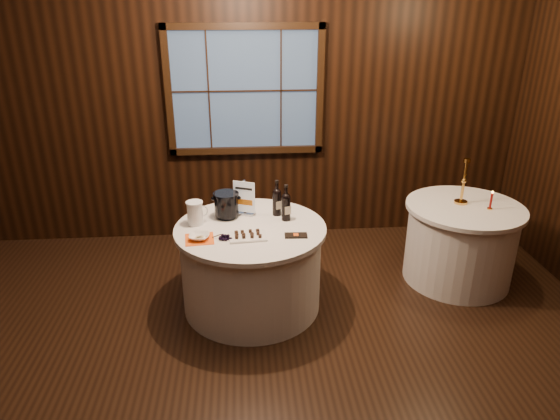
{
  "coord_description": "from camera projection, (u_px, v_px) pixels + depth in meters",
  "views": [
    {
      "loc": [
        -0.05,
        -2.81,
        2.55
      ],
      "look_at": [
        0.24,
        0.9,
        0.96
      ],
      "focal_mm": 32.0,
      "sensor_mm": 36.0,
      "label": 1
    }
  ],
  "objects": [
    {
      "name": "ground",
      "position": [
        256.0,
        382.0,
        3.58
      ],
      "size": [
        6.0,
        6.0,
        0.0
      ],
      "primitive_type": "plane",
      "color": "black",
      "rests_on": "ground"
    },
    {
      "name": "back_wall",
      "position": [
        245.0,
        101.0,
        5.25
      ],
      "size": [
        6.0,
        0.1,
        3.0
      ],
      "color": "black",
      "rests_on": "ground"
    },
    {
      "name": "main_table",
      "position": [
        251.0,
        266.0,
        4.34
      ],
      "size": [
        1.28,
        1.28,
        0.77
      ],
      "color": "white",
      "rests_on": "ground"
    },
    {
      "name": "side_table",
      "position": [
        460.0,
        243.0,
        4.76
      ],
      "size": [
        1.08,
        1.08,
        0.77
      ],
      "color": "white",
      "rests_on": "ground"
    },
    {
      "name": "sign_stand",
      "position": [
        245.0,
        203.0,
        4.38
      ],
      "size": [
        0.19,
        0.15,
        0.32
      ],
      "rotation": [
        0.0,
        0.0,
        -0.39
      ],
      "color": "#B2B2BA",
      "rests_on": "main_table"
    },
    {
      "name": "port_bottle_left",
      "position": [
        277.0,
        200.0,
        4.37
      ],
      "size": [
        0.08,
        0.09,
        0.32
      ],
      "rotation": [
        0.0,
        0.0,
        0.44
      ],
      "color": "black",
      "rests_on": "main_table"
    },
    {
      "name": "port_bottle_right",
      "position": [
        286.0,
        205.0,
        4.26
      ],
      "size": [
        0.08,
        0.09,
        0.32
      ],
      "rotation": [
        0.0,
        0.0,
        0.35
      ],
      "color": "black",
      "rests_on": "main_table"
    },
    {
      "name": "ice_bucket",
      "position": [
        226.0,
        205.0,
        4.32
      ],
      "size": [
        0.22,
        0.22,
        0.23
      ],
      "color": "black",
      "rests_on": "main_table"
    },
    {
      "name": "chocolate_plate",
      "position": [
        248.0,
        236.0,
        3.99
      ],
      "size": [
        0.31,
        0.22,
        0.04
      ],
      "rotation": [
        0.0,
        0.0,
        0.09
      ],
      "color": "white",
      "rests_on": "main_table"
    },
    {
      "name": "chocolate_box",
      "position": [
        296.0,
        235.0,
        4.02
      ],
      "size": [
        0.18,
        0.1,
        0.02
      ],
      "primitive_type": "cube",
      "rotation": [
        0.0,
        0.0,
        -0.04
      ],
      "color": "black",
      "rests_on": "main_table"
    },
    {
      "name": "grape_bunch",
      "position": [
        225.0,
        236.0,
        3.97
      ],
      "size": [
        0.18,
        0.11,
        0.04
      ],
      "rotation": [
        0.0,
        0.0,
        -0.37
      ],
      "color": "black",
      "rests_on": "main_table"
    },
    {
      "name": "glass_pitcher",
      "position": [
        195.0,
        213.0,
        4.2
      ],
      "size": [
        0.19,
        0.14,
        0.2
      ],
      "rotation": [
        0.0,
        0.0,
        0.39
      ],
      "color": "white",
      "rests_on": "main_table"
    },
    {
      "name": "orange_napkin",
      "position": [
        199.0,
        239.0,
        3.97
      ],
      "size": [
        0.25,
        0.25,
        0.0
      ],
      "primitive_type": "cube",
      "rotation": [
        0.0,
        0.0,
        0.1
      ],
      "color": "#F55B14",
      "rests_on": "main_table"
    },
    {
      "name": "cracker_bowl",
      "position": [
        199.0,
        237.0,
        3.96
      ],
      "size": [
        0.18,
        0.18,
        0.04
      ],
      "primitive_type": "imported",
      "rotation": [
        0.0,
        0.0,
        -0.15
      ],
      "color": "white",
      "rests_on": "orange_napkin"
    },
    {
      "name": "brass_candlestick",
      "position": [
        463.0,
        187.0,
        4.61
      ],
      "size": [
        0.12,
        0.12,
        0.43
      ],
      "color": "gold",
      "rests_on": "side_table"
    },
    {
      "name": "red_candle",
      "position": [
        491.0,
        202.0,
        4.51
      ],
      "size": [
        0.05,
        0.05,
        0.18
      ],
      "color": "gold",
      "rests_on": "side_table"
    }
  ]
}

